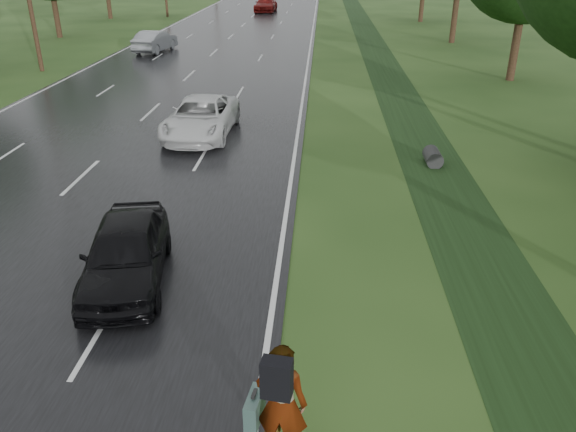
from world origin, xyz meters
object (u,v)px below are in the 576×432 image
at_px(white_pickup, 201,117).
at_px(pedestrian, 280,402).
at_px(silver_sedan, 155,41).
at_px(dark_sedan, 126,252).

bearing_deg(white_pickup, pedestrian, -73.24).
bearing_deg(pedestrian, silver_sedan, -63.24).
height_order(pedestrian, silver_sedan, pedestrian).
bearing_deg(pedestrian, white_pickup, -66.04).
bearing_deg(silver_sedan, dark_sedan, 113.94).
height_order(white_pickup, silver_sedan, silver_sedan).
bearing_deg(silver_sedan, pedestrian, 117.78).
relative_size(dark_sedan, silver_sedan, 0.93).
relative_size(pedestrian, dark_sedan, 0.48).
height_order(pedestrian, dark_sedan, pedestrian).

